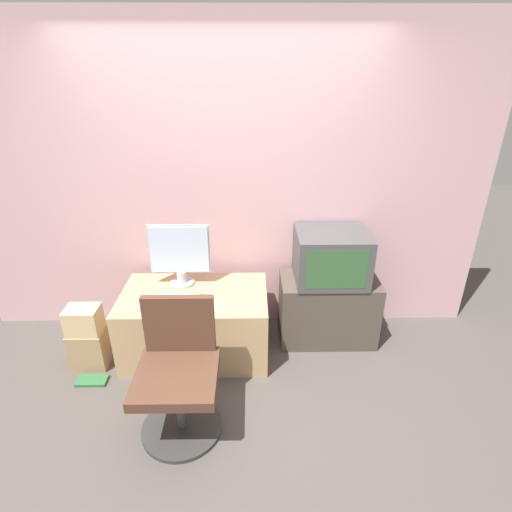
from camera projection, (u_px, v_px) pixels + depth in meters
ground_plane at (222, 430)px, 2.68m from camera, size 12.00×12.00×0.00m
wall_back at (227, 187)px, 3.31m from camera, size 4.40×0.05×2.60m
desk at (196, 323)px, 3.32m from camera, size 1.17×0.70×0.56m
side_stand at (327, 309)px, 3.48m from camera, size 0.82×0.44×0.58m
main_monitor at (180, 255)px, 3.23m from camera, size 0.50×0.20×0.53m
keyboard at (174, 298)px, 3.12m from camera, size 0.33×0.10×0.01m
mouse at (203, 296)px, 3.13m from camera, size 0.06×0.03×0.04m
crt_tv at (331, 256)px, 3.28m from camera, size 0.58×0.50×0.42m
office_chair at (179, 376)px, 2.56m from camera, size 0.53×0.53×0.90m
cardboard_box_lower at (90, 348)px, 3.20m from camera, size 0.28×0.21×0.32m
cardboard_box_upper at (83, 320)px, 3.09m from camera, size 0.25×0.19×0.21m
book at (92, 381)px, 3.08m from camera, size 0.23×0.12×0.02m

